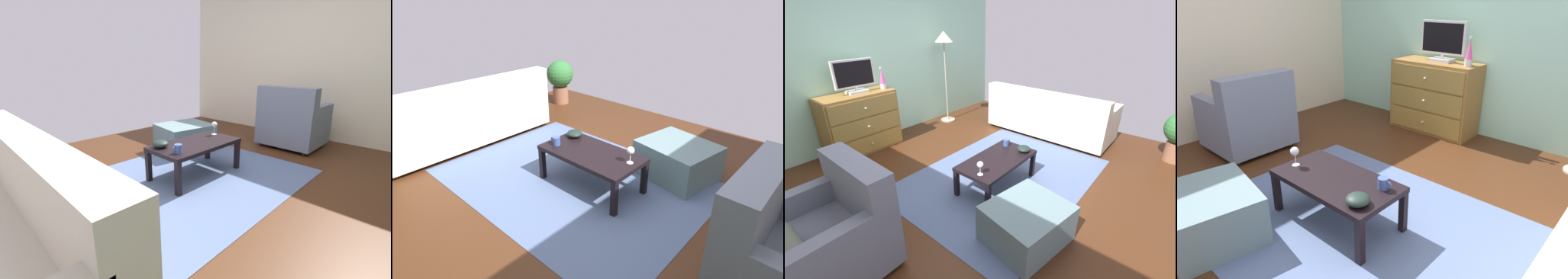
# 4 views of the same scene
# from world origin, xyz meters

# --- Properties ---
(ground_plane) EXTENTS (5.52, 4.96, 0.05)m
(ground_plane) POSITION_xyz_m (0.00, 0.00, -0.03)
(ground_plane) COLOR #432412
(area_rug) EXTENTS (2.60, 1.90, 0.01)m
(area_rug) POSITION_xyz_m (0.20, -0.20, 0.00)
(area_rug) COLOR slate
(area_rug) RESTS_ON ground_plane
(coffee_table) EXTENTS (0.98, 0.52, 0.37)m
(coffee_table) POSITION_xyz_m (-0.01, -0.24, 0.32)
(coffee_table) COLOR black
(coffee_table) RESTS_ON ground_plane
(wine_glass) EXTENTS (0.07, 0.07, 0.16)m
(wine_glass) POSITION_xyz_m (-0.41, -0.31, 0.49)
(wine_glass) COLOR silver
(wine_glass) RESTS_ON coffee_table
(mug) EXTENTS (0.11, 0.08, 0.08)m
(mug) POSITION_xyz_m (0.35, -0.12, 0.41)
(mug) COLOR #3C5193
(mug) RESTS_ON coffee_table
(bowl_decorative) EXTENTS (0.16, 0.16, 0.07)m
(bowl_decorative) POSITION_xyz_m (0.35, -0.38, 0.41)
(bowl_decorative) COLOR black
(bowl_decorative) RESTS_ON coffee_table
(couch_large) EXTENTS (0.85, 2.08, 0.82)m
(couch_large) POSITION_xyz_m (1.85, 0.03, 0.33)
(couch_large) COLOR #332319
(couch_large) RESTS_ON ground_plane
(ottoman) EXTENTS (0.79, 0.71, 0.37)m
(ottoman) POSITION_xyz_m (-0.54, -0.97, 0.18)
(ottoman) COLOR slate
(ottoman) RESTS_ON ground_plane
(potted_plant) EXTENTS (0.44, 0.44, 0.72)m
(potted_plant) POSITION_xyz_m (2.11, -1.83, 0.43)
(potted_plant) COLOR brown
(potted_plant) RESTS_ON ground_plane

